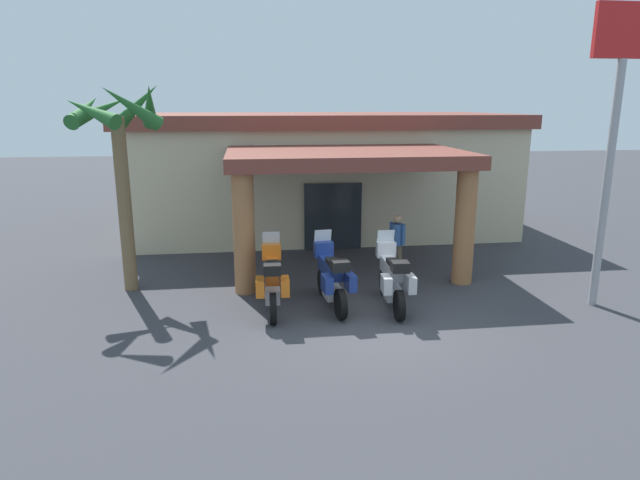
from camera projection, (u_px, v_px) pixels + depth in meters
ground_plane at (376, 321)px, 11.68m from camera, size 80.00×80.00×0.00m
motel_building at (320, 171)px, 19.78m from camera, size 13.24×10.58×4.14m
motorcycle_orange at (272, 281)px, 12.10m from camera, size 0.72×2.21×1.61m
motorcycle_blue at (332, 277)px, 12.32m from camera, size 0.74×2.21×1.61m
motorcycle_silver at (392, 278)px, 12.27m from camera, size 0.72×2.21×1.61m
pedestrian at (397, 240)px, 14.65m from camera, size 0.33×0.46×1.64m
palm_tree_roadside at (118, 136)px, 12.80m from camera, size 2.32×2.39×5.04m
roadside_sign at (616, 110)px, 11.60m from camera, size 1.40×0.18×6.49m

